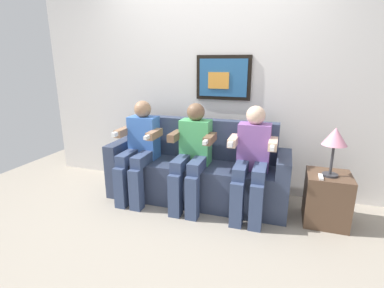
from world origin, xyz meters
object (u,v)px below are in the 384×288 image
side_table_right (327,199)px  table_lamp (335,139)px  person_in_middle (192,152)px  spare_remote_on_table (321,177)px  couch (197,173)px  person_on_right (252,158)px  person_on_left (139,147)px

side_table_right → table_lamp: (-0.01, -0.04, 0.61)m
person_in_middle → spare_remote_on_table: person_in_middle is taller
couch → person_on_right: 0.71m
couch → person_in_middle: (0.00, -0.17, 0.29)m
couch → person_on_left: 0.71m
person_on_left → side_table_right: bearing=1.8°
spare_remote_on_table → person_on_right: bearing=174.9°
table_lamp → spare_remote_on_table: (-0.09, -0.08, -0.35)m
person_on_right → table_lamp: person_on_right is taller
table_lamp → spare_remote_on_table: bearing=-136.7°
person_on_right → side_table_right: (0.73, 0.06, -0.36)m
person_in_middle → spare_remote_on_table: 1.26m
person_in_middle → side_table_right: person_in_middle is taller
spare_remote_on_table → table_lamp: bearing=43.3°
person_in_middle → couch: bearing=90.2°
side_table_right → couch: bearing=175.5°
couch → person_on_right: person_on_right is taller
person_on_left → side_table_right: size_ratio=2.22×
person_on_left → side_table_right: 2.00m
person_on_right → spare_remote_on_table: person_on_right is taller
couch → person_in_middle: person_in_middle is taller
side_table_right → table_lamp: 0.61m
person_on_left → spare_remote_on_table: person_on_left is taller
person_on_left → person_on_right: same height
side_table_right → spare_remote_on_table: size_ratio=3.85×
spare_remote_on_table → person_in_middle: bearing=177.4°
person_in_middle → table_lamp: size_ratio=2.41×
person_on_right → side_table_right: 0.81m
side_table_right → person_on_right: bearing=-175.2°
side_table_right → spare_remote_on_table: 0.30m
person_on_left → person_in_middle: 0.62m
person_on_left → table_lamp: 1.98m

